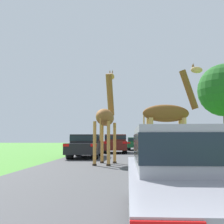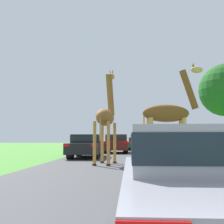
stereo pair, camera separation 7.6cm
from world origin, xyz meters
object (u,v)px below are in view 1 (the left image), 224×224
Objects in this scene: car_lead_maroon at (208,177)px; car_far_ahead at (136,143)px; giraffe_companion at (169,116)px; car_queue_left at (86,145)px; giraffe_near_road at (106,116)px; car_queue_right at (116,143)px.

car_lead_maroon reaches higher than car_far_ahead.
giraffe_companion is 1.14× the size of car_far_ahead.
car_lead_maroon is at bearing -75.49° from car_queue_left.
car_queue_right is at bearing 98.66° from giraffe_near_road.
car_far_ahead is (1.80, 16.05, -1.50)m from giraffe_near_road.
car_lead_maroon is at bearing -13.24° from giraffe_companion.
car_queue_right reaches higher than car_queue_left.
giraffe_companion reaches higher than car_lead_maroon.
car_far_ahead is (-1.08, 16.24, -1.47)m from giraffe_companion.
car_queue_left is 1.18× the size of car_far_ahead.
giraffe_companion reaches higher than car_queue_left.
car_lead_maroon is 0.93× the size of car_queue_left.
giraffe_companion is 10.99m from car_queue_right.
giraffe_near_road is 9.64m from car_lead_maroon.
car_queue_left is at bearing -106.31° from car_far_ahead.
car_queue_left is (-1.59, -5.83, -0.03)m from car_queue_right.
car_lead_maroon is 19.74m from car_queue_right.
giraffe_companion is (2.88, -0.19, -0.03)m from giraffe_near_road.
car_far_ahead is (3.38, 11.55, -0.06)m from car_queue_left.
giraffe_companion is 1.04× the size of car_lead_maroon.
car_queue_right is 5.99m from car_far_ahead.
giraffe_companion is at bearing -46.47° from car_queue_left.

